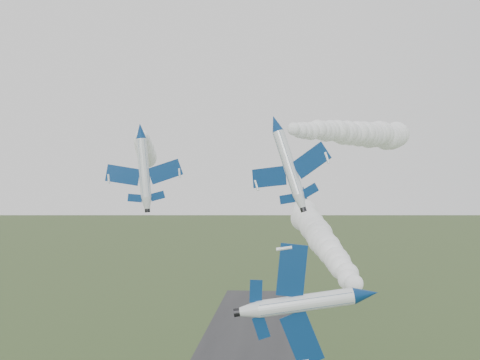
# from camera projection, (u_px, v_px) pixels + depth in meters

# --- Properties ---
(jet_lead) EXTENTS (3.31, 12.61, 10.32)m
(jet_lead) POSITION_uv_depth(u_px,v_px,m) (366.00, 294.00, 45.90)
(jet_lead) COLOR white
(smoke_trail_jet_lead) EXTENTS (8.91, 69.52, 5.55)m
(smoke_trail_jet_lead) POSITION_uv_depth(u_px,v_px,m) (319.00, 235.00, 83.41)
(smoke_trail_jet_lead) COLOR white
(jet_pair_left) EXTENTS (9.96, 11.70, 2.95)m
(jet_pair_left) POSITION_uv_depth(u_px,v_px,m) (140.00, 131.00, 70.16)
(jet_pair_left) COLOR white
(smoke_trail_jet_pair_left) EXTENTS (21.49, 72.82, 4.64)m
(smoke_trail_jet_pair_left) POSITION_uv_depth(u_px,v_px,m) (145.00, 150.00, 109.44)
(smoke_trail_jet_pair_left) COLOR white
(jet_pair_right) EXTENTS (10.26, 12.37, 4.26)m
(jet_pair_right) POSITION_uv_depth(u_px,v_px,m) (275.00, 123.00, 68.08)
(jet_pair_right) COLOR white
(smoke_trail_jet_pair_right) EXTENTS (32.44, 62.39, 5.97)m
(smoke_trail_jet_pair_right) POSITION_uv_depth(u_px,v_px,m) (357.00, 134.00, 99.29)
(smoke_trail_jet_pair_right) COLOR white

